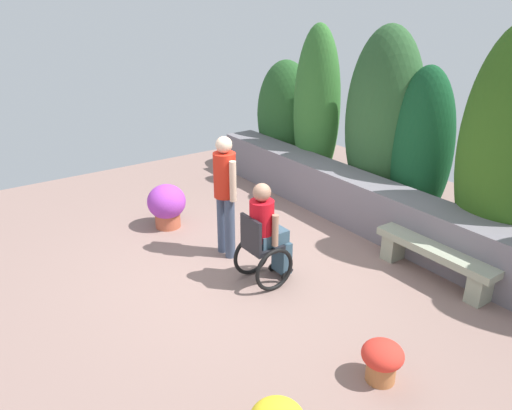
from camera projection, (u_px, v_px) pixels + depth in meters
ground_plane at (252, 269)px, 6.61m from camera, size 10.17×10.17×0.00m
stone_retaining_wall at (369, 205)px, 7.62m from camera, size 7.25×0.60×0.77m
hedge_backdrop at (413, 135)px, 7.47m from camera, size 7.88×1.17×3.15m
stone_bench at (435, 257)px, 6.27m from camera, size 1.65×0.36×0.45m
person_in_wheelchair at (265, 237)px, 6.09m from camera, size 0.53×0.66×1.33m
person_standing_companion at (225, 189)px, 6.61m from camera, size 0.49×0.30×1.70m
flower_pot_terracotta_by_wall at (167, 205)px, 7.67m from camera, size 0.59×0.59×0.69m
flower_pot_red_accent at (382, 359)px, 4.60m from camera, size 0.40×0.40×0.42m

